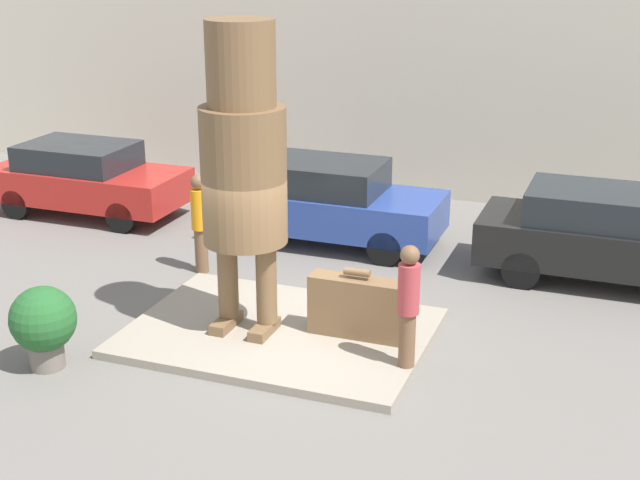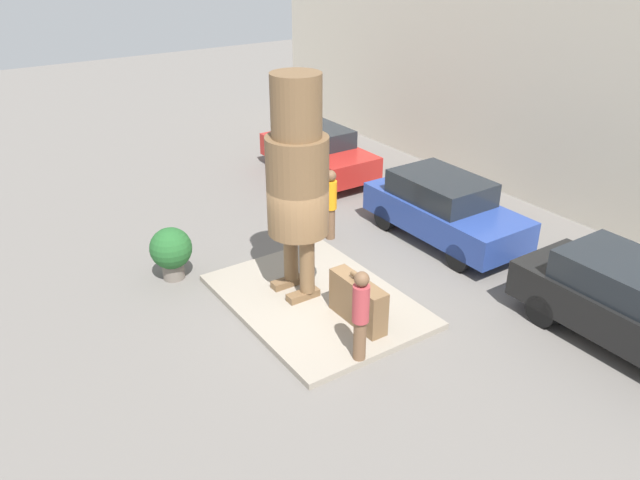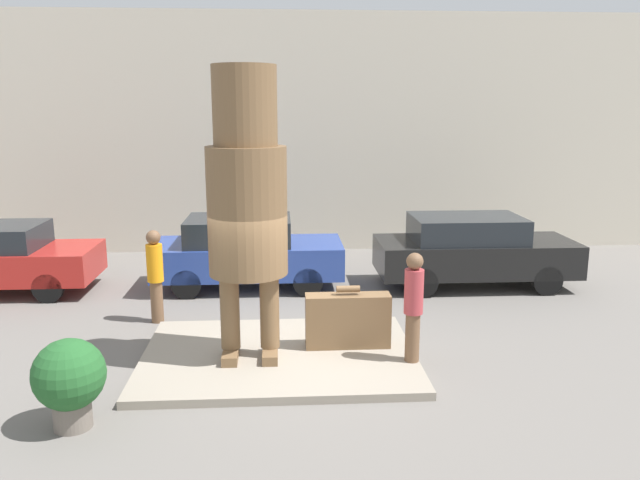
{
  "view_description": "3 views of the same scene",
  "coord_description": "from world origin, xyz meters",
  "px_view_note": "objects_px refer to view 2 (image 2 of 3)",
  "views": [
    {
      "loc": [
        4.94,
        -11.44,
        5.97
      ],
      "look_at": [
        0.6,
        0.18,
        1.6
      ],
      "focal_mm": 50.0,
      "sensor_mm": 36.0,
      "label": 1
    },
    {
      "loc": [
        9.37,
        -6.22,
        7.16
      ],
      "look_at": [
        0.14,
        0.0,
        1.56
      ],
      "focal_mm": 35.0,
      "sensor_mm": 36.0,
      "label": 2
    },
    {
      "loc": [
        0.07,
        -9.83,
        4.18
      ],
      "look_at": [
        0.68,
        -0.2,
        2.09
      ],
      "focal_mm": 35.0,
      "sensor_mm": 36.0,
      "label": 3
    }
  ],
  "objects_px": {
    "parked_car_black": "(636,305)",
    "planter_pot": "(171,250)",
    "statue_figure": "(297,172)",
    "tourist": "(361,312)",
    "parked_car_blue": "(444,208)",
    "worker_hivis": "(331,202)",
    "parked_car_red": "(317,151)",
    "giant_suitcase": "(358,301)"
  },
  "relations": [
    {
      "from": "parked_car_blue",
      "to": "planter_pot",
      "type": "bearing_deg",
      "value": -106.97
    },
    {
      "from": "tourist",
      "to": "worker_hivis",
      "type": "relative_size",
      "value": 0.97
    },
    {
      "from": "parked_car_black",
      "to": "planter_pot",
      "type": "xyz_separation_m",
      "value": [
        -7.25,
        -6.2,
        -0.18
      ]
    },
    {
      "from": "tourist",
      "to": "parked_car_blue",
      "type": "relative_size",
      "value": 0.42
    },
    {
      "from": "statue_figure",
      "to": "giant_suitcase",
      "type": "relative_size",
      "value": 3.22
    },
    {
      "from": "parked_car_red",
      "to": "planter_pot",
      "type": "xyz_separation_m",
      "value": [
        3.63,
        -6.35,
        -0.13
      ]
    },
    {
      "from": "planter_pot",
      "to": "worker_hivis",
      "type": "distance_m",
      "value": 4.14
    },
    {
      "from": "statue_figure",
      "to": "tourist",
      "type": "xyz_separation_m",
      "value": [
        2.61,
        -0.36,
        -1.74
      ]
    },
    {
      "from": "tourist",
      "to": "parked_car_black",
      "type": "bearing_deg",
      "value": 62.63
    },
    {
      "from": "parked_car_red",
      "to": "planter_pot",
      "type": "bearing_deg",
      "value": -60.25
    },
    {
      "from": "tourist",
      "to": "parked_car_red",
      "type": "relative_size",
      "value": 0.42
    },
    {
      "from": "statue_figure",
      "to": "parked_car_red",
      "type": "distance_m",
      "value": 7.62
    },
    {
      "from": "worker_hivis",
      "to": "giant_suitcase",
      "type": "bearing_deg",
      "value": -27.13
    },
    {
      "from": "parked_car_black",
      "to": "giant_suitcase",
      "type": "bearing_deg",
      "value": -130.59
    },
    {
      "from": "statue_figure",
      "to": "worker_hivis",
      "type": "xyz_separation_m",
      "value": [
        -1.93,
        2.16,
        -1.84
      ]
    },
    {
      "from": "tourist",
      "to": "parked_car_black",
      "type": "distance_m",
      "value": 5.19
    },
    {
      "from": "tourist",
      "to": "parked_car_blue",
      "type": "xyz_separation_m",
      "value": [
        -2.9,
        4.84,
        -0.25
      ]
    },
    {
      "from": "statue_figure",
      "to": "parked_car_black",
      "type": "bearing_deg",
      "value": 40.37
    },
    {
      "from": "statue_figure",
      "to": "parked_car_red",
      "type": "height_order",
      "value": "statue_figure"
    },
    {
      "from": "giant_suitcase",
      "to": "worker_hivis",
      "type": "height_order",
      "value": "worker_hivis"
    },
    {
      "from": "parked_car_red",
      "to": "parked_car_black",
      "type": "height_order",
      "value": "parked_car_black"
    },
    {
      "from": "giant_suitcase",
      "to": "worker_hivis",
      "type": "bearing_deg",
      "value": 152.87
    },
    {
      "from": "giant_suitcase",
      "to": "parked_car_black",
      "type": "xyz_separation_m",
      "value": [
        3.36,
        3.92,
        0.28
      ]
    },
    {
      "from": "statue_figure",
      "to": "tourist",
      "type": "distance_m",
      "value": 3.15
    },
    {
      "from": "planter_pot",
      "to": "worker_hivis",
      "type": "xyz_separation_m",
      "value": [
        0.33,
        4.11,
        0.31
      ]
    },
    {
      "from": "parked_car_blue",
      "to": "planter_pot",
      "type": "distance_m",
      "value": 6.73
    },
    {
      "from": "statue_figure",
      "to": "tourist",
      "type": "bearing_deg",
      "value": -7.85
    },
    {
      "from": "statue_figure",
      "to": "parked_car_red",
      "type": "relative_size",
      "value": 1.1
    },
    {
      "from": "parked_car_red",
      "to": "planter_pot",
      "type": "distance_m",
      "value": 7.31
    },
    {
      "from": "statue_figure",
      "to": "parked_car_black",
      "type": "relative_size",
      "value": 1.02
    },
    {
      "from": "statue_figure",
      "to": "planter_pot",
      "type": "xyz_separation_m",
      "value": [
        -2.26,
        -1.95,
        -2.15
      ]
    },
    {
      "from": "tourist",
      "to": "parked_car_blue",
      "type": "bearing_deg",
      "value": 120.97
    },
    {
      "from": "parked_car_red",
      "to": "worker_hivis",
      "type": "height_order",
      "value": "worker_hivis"
    },
    {
      "from": "giant_suitcase",
      "to": "parked_car_black",
      "type": "relative_size",
      "value": 0.32
    },
    {
      "from": "statue_figure",
      "to": "giant_suitcase",
      "type": "height_order",
      "value": "statue_figure"
    },
    {
      "from": "parked_car_blue",
      "to": "planter_pot",
      "type": "xyz_separation_m",
      "value": [
        -1.96,
        -6.43,
        -0.17
      ]
    },
    {
      "from": "parked_car_blue",
      "to": "parked_car_black",
      "type": "relative_size",
      "value": 0.94
    },
    {
      "from": "parked_car_black",
      "to": "planter_pot",
      "type": "bearing_deg",
      "value": -139.46
    },
    {
      "from": "tourist",
      "to": "worker_hivis",
      "type": "height_order",
      "value": "tourist"
    },
    {
      "from": "statue_figure",
      "to": "parked_car_red",
      "type": "bearing_deg",
      "value": 143.26
    },
    {
      "from": "parked_car_blue",
      "to": "giant_suitcase",
      "type": "bearing_deg",
      "value": -65.01
    },
    {
      "from": "parked_car_black",
      "to": "planter_pot",
      "type": "height_order",
      "value": "parked_car_black"
    }
  ]
}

